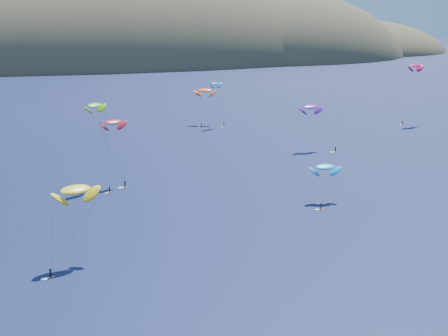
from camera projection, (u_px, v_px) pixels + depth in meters
island at (118, 69)px, 627.67m from camera, size 730.00×300.00×210.00m
kitesurfer_2 at (76, 190)px, 126.04m from camera, size 12.21×12.17×17.75m
kitesurfer_3 at (95, 105)px, 177.52m from camera, size 7.96×12.82×25.67m
kitesurfer_4 at (216, 83)px, 268.50m from camera, size 7.71×6.78×20.62m
kitesurfer_5 at (325, 167)px, 166.74m from camera, size 9.36×10.11×11.64m
kitesurfer_6 at (311, 107)px, 225.63m from camera, size 12.39×10.21×18.19m
kitesurfer_8 at (416, 66)px, 274.07m from camera, size 12.02×6.89×28.09m
kitesurfer_9 at (113, 122)px, 180.56m from camera, size 8.78×8.61×20.64m
kitesurfer_11 at (205, 90)px, 275.00m from camera, size 10.47×12.37×17.53m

